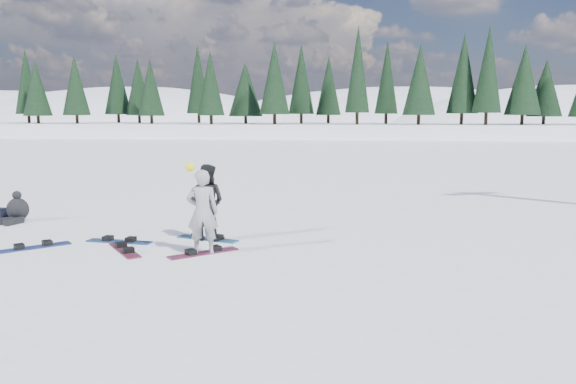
# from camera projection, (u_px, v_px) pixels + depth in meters

# --- Properties ---
(ground) EXTENTS (420.00, 420.00, 0.00)m
(ground) POSITION_uv_depth(u_px,v_px,m) (223.00, 250.00, 11.81)
(ground) COLOR white
(ground) RESTS_ON ground
(alpine_backdrop) EXTENTS (412.50, 227.00, 53.20)m
(alpine_backdrop) POSITION_uv_depth(u_px,v_px,m) (312.00, 159.00, 201.14)
(alpine_backdrop) COLOR white
(alpine_backdrop) RESTS_ON ground
(snowboarder_woman) EXTENTS (0.70, 0.53, 1.88)m
(snowboarder_woman) POSITION_uv_depth(u_px,v_px,m) (202.00, 211.00, 11.35)
(snowboarder_woman) COLOR #9D9CA2
(snowboarder_woman) RESTS_ON ground
(snowboarder_man) EXTENTS (0.95, 0.81, 1.72)m
(snowboarder_man) POSITION_uv_depth(u_px,v_px,m) (207.00, 202.00, 12.64)
(snowboarder_man) COLOR black
(snowboarder_man) RESTS_ON ground
(seated_rider) EXTENTS (0.73, 1.05, 0.81)m
(seated_rider) POSITION_uv_depth(u_px,v_px,m) (17.00, 210.00, 14.82)
(seated_rider) COLOR black
(seated_rider) RESTS_ON ground
(snowboard_woman) EXTENTS (1.31, 1.20, 0.03)m
(snowboard_woman) POSITION_uv_depth(u_px,v_px,m) (203.00, 253.00, 11.47)
(snowboard_woman) COLOR maroon
(snowboard_woman) RESTS_ON ground
(snowboard_man) EXTENTS (1.51, 0.74, 0.03)m
(snowboard_man) POSITION_uv_depth(u_px,v_px,m) (208.00, 239.00, 12.76)
(snowboard_man) COLOR #1A6292
(snowboard_man) RESTS_ON ground
(snowboard_loose_a) EXTENTS (1.28, 1.24, 0.03)m
(snowboard_loose_a) POSITION_uv_depth(u_px,v_px,m) (34.00, 247.00, 11.95)
(snowboard_loose_a) COLOR navy
(snowboard_loose_a) RESTS_ON ground
(snowboard_loose_c) EXTENTS (1.52, 0.43, 0.03)m
(snowboard_loose_c) POSITION_uv_depth(u_px,v_px,m) (119.00, 242.00, 12.49)
(snowboard_loose_c) COLOR navy
(snowboard_loose_c) RESTS_ON ground
(snowboard_loose_b) EXTENTS (1.14, 1.36, 0.03)m
(snowboard_loose_b) POSITION_uv_depth(u_px,v_px,m) (125.00, 250.00, 11.70)
(snowboard_loose_b) COLOR maroon
(snowboard_loose_b) RESTS_ON ground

